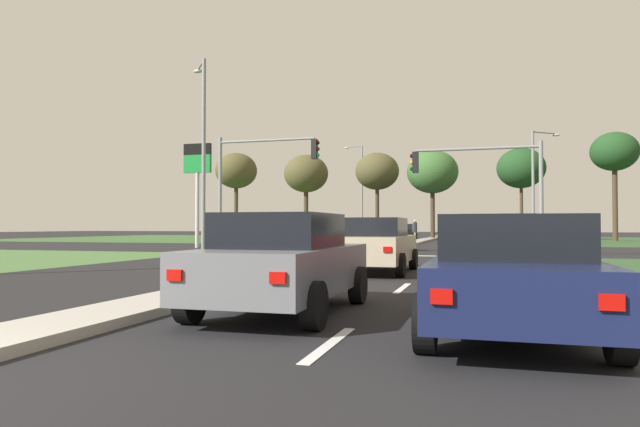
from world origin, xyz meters
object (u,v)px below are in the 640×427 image
treeline_fifth (614,153)px  street_lamp_second (203,145)px  traffic_signal_near_right (487,176)px  treeline_fourth (432,172)px  pedestrian_at_median (415,228)px  treeline_third (377,172)px  car_black_sixth (405,231)px  car_white_eighth (365,236)px  traffic_signal_near_left (255,172)px  street_lamp_fourth (361,187)px  car_navy_near (511,273)px  car_grey_second (283,262)px  treeline_near (236,171)px  car_silver_third (298,235)px  car_maroon_fourth (497,249)px  treeline_sixth (521,168)px  fuel_price_totem (197,171)px  treeline_second (306,174)px  street_lamp_third (536,180)px  car_beige_seventh (377,245)px

treeline_fifth → street_lamp_second: bearing=-130.0°
traffic_signal_near_right → treeline_fourth: treeline_fourth is taller
pedestrian_at_median → treeline_third: bearing=-46.6°
car_black_sixth → car_white_eighth: car_white_eighth is taller
street_lamp_second → treeline_third: (3.13, 32.99, 1.60)m
traffic_signal_near_left → street_lamp_second: street_lamp_second is taller
street_lamp_fourth → treeline_fourth: (8.96, -6.33, 0.93)m
car_navy_near → pedestrian_at_median: size_ratio=2.52×
pedestrian_at_median → treeline_third: size_ratio=0.19×
car_grey_second → car_black_sixth: (-4.61, 49.43, 0.02)m
car_navy_near → treeline_near: bearing=117.9°
car_silver_third → treeline_fourth: treeline_fourth is taller
car_silver_third → treeline_near: (-15.43, 24.26, 6.81)m
car_white_eighth → car_navy_near: bearing=-164.2°
treeline_fourth → car_maroon_fourth: bearing=-83.4°
treeline_near → treeline_fifth: (38.45, -2.05, 0.47)m
treeline_third → treeline_sixth: bearing=-10.5°
pedestrian_at_median → car_grey_second: bearing=114.1°
fuel_price_totem → treeline_sixth: bearing=51.1°
car_navy_near → traffic_signal_near_right: bearing=90.4°
car_black_sixth → treeline_second: treeline_second is taller
car_silver_third → treeline_sixth: 27.43m
treeline_fifth → traffic_signal_near_left: bearing=-126.1°
car_maroon_fourth → treeline_third: (-11.10, 45.63, 6.31)m
fuel_price_totem → treeline_fourth: size_ratio=0.70×
traffic_signal_near_right → treeline_sixth: (3.33, 30.69, 3.27)m
street_lamp_third → treeline_fourth: size_ratio=0.89×
street_lamp_second → fuel_price_totem: size_ratio=1.56×
car_grey_second → treeline_fourth: 51.81m
street_lamp_fourth → treeline_near: (-12.90, -7.18, 1.54)m
car_silver_third → street_lamp_third: 17.85m
car_silver_third → traffic_signal_near_left: bearing=-176.0°
car_white_eighth → street_lamp_third: 16.59m
car_grey_second → street_lamp_fourth: street_lamp_fourth is taller
treeline_near → car_beige_seventh: bearing=-60.7°
car_navy_near → treeline_second: (-18.33, 49.63, 6.09)m
street_lamp_third → car_maroon_fourth: bearing=-96.5°
car_navy_near → treeline_third: size_ratio=0.47×
traffic_signal_near_left → treeline_second: treeline_second is taller
car_grey_second → car_beige_seventh: car_beige_seventh is taller
treeline_fourth → traffic_signal_near_right: bearing=-81.2°
car_grey_second → street_lamp_third: bearing=79.2°
car_grey_second → treeline_near: treeline_near is taller
car_grey_second → fuel_price_totem: (-13.95, 23.08, 3.93)m
fuel_price_totem → treeline_second: treeline_second is taller
traffic_signal_near_right → treeline_fifth: bearing=69.7°
car_black_sixth → street_lamp_third: (11.25, -14.46, 3.85)m
car_navy_near → pedestrian_at_median: pedestrian_at_median is taller
street_lamp_fourth → treeline_fourth: street_lamp_fourth is taller
fuel_price_totem → treeline_sixth: size_ratio=0.73×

